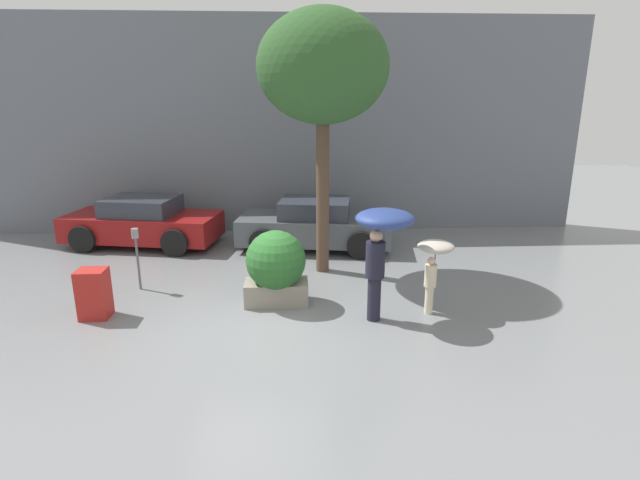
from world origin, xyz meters
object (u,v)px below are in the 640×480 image
at_px(parking_meter, 136,246).
at_px(newspaper_box, 94,294).
at_px(parked_car_near, 315,225).
at_px(person_child, 434,257).
at_px(parked_car_far, 143,223).
at_px(street_tree, 323,69).
at_px(planter_box, 276,266).
at_px(person_adult, 382,234).

distance_m(parking_meter, newspaper_box, 1.48).
xyz_separation_m(parked_car_near, newspaper_box, (-4.14, -4.09, -0.16)).
relative_size(person_child, parking_meter, 1.05).
distance_m(person_child, newspaper_box, 6.12).
bearing_deg(newspaper_box, parked_car_near, 44.64).
relative_size(parked_car_far, newspaper_box, 4.66).
distance_m(street_tree, parking_meter, 5.24).
xyz_separation_m(person_child, newspaper_box, (-6.09, 0.12, -0.62)).
relative_size(parked_car_near, parked_car_far, 0.98).
xyz_separation_m(planter_box, parked_car_far, (-3.65, 4.14, -0.14)).
xyz_separation_m(person_adult, street_tree, (-0.86, 2.64, 2.80)).
height_order(person_child, parking_meter, person_child).
bearing_deg(newspaper_box, street_tree, 28.40).
height_order(planter_box, newspaper_box, planter_box).
bearing_deg(street_tree, person_child, -52.21).
bearing_deg(newspaper_box, parking_meter, 73.39).
bearing_deg(street_tree, person_adult, -71.96).
bearing_deg(parked_car_near, parking_meter, 134.67).
height_order(person_child, parked_car_far, person_child).
relative_size(person_adult, parked_car_near, 0.49).
distance_m(parked_car_near, newspaper_box, 5.82).
xyz_separation_m(person_adult, parked_car_near, (-0.95, 4.44, -0.97)).
bearing_deg(planter_box, parked_car_far, 131.43).
bearing_deg(parking_meter, street_tree, 13.92).
relative_size(person_adult, parking_meter, 1.55).
relative_size(planter_box, person_adult, 0.72).
xyz_separation_m(person_adult, newspaper_box, (-5.09, 0.36, -1.13)).
relative_size(parked_car_near, newspaper_box, 4.56).
bearing_deg(person_child, parked_car_near, 79.37).
distance_m(person_child, parked_car_far, 8.05).
relative_size(parked_car_near, parking_meter, 3.17).
bearing_deg(person_child, planter_box, 133.17).
height_order(parked_car_far, parking_meter, parking_meter).
distance_m(planter_box, person_adult, 2.19).
height_order(person_adult, street_tree, street_tree).
xyz_separation_m(person_child, parked_car_far, (-6.51, 4.71, -0.46)).
bearing_deg(parked_car_near, planter_box, 174.38).
bearing_deg(parking_meter, newspaper_box, -106.61).
bearing_deg(person_adult, street_tree, 95.71).
bearing_deg(parked_car_far, parking_meter, -155.36).
height_order(planter_box, person_adult, person_adult).
xyz_separation_m(parked_car_near, street_tree, (0.09, -1.80, 3.77)).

